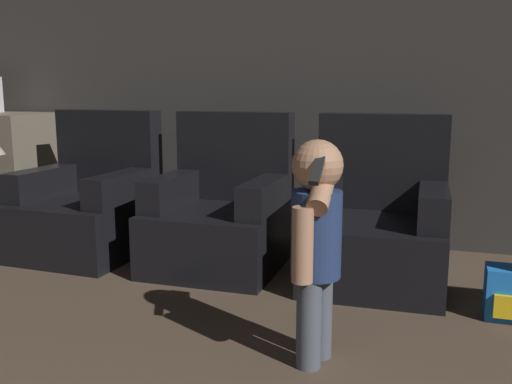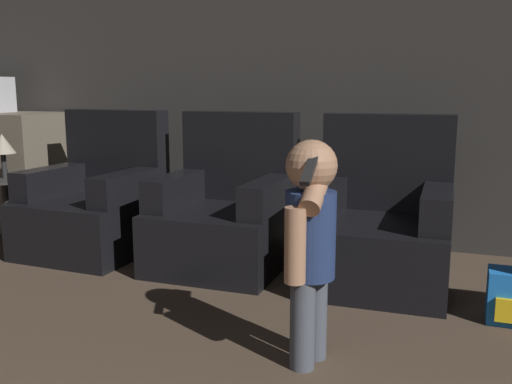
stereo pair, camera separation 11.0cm
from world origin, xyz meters
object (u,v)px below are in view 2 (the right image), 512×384
object	(u,v)px
armchair_left	(97,205)
armchair_right	(380,228)
armchair_middle	(226,215)
lamp	(2,145)
person_toddler	(310,235)

from	to	relation	value
armchair_left	armchair_right	size ratio (longest dim) A/B	1.00
armchair_middle	lamp	world-z (taller)	armchair_middle
armchair_middle	person_toddler	bearing A→B (deg)	-53.32
armchair_left	person_toddler	distance (m)	2.16
armchair_right	person_toddler	bearing A→B (deg)	-97.62
armchair_right	lamp	world-z (taller)	armchair_right
armchair_left	armchair_middle	bearing A→B (deg)	2.37
lamp	person_toddler	bearing A→B (deg)	-22.84
armchair_right	armchair_middle	bearing A→B (deg)	178.99
armchair_left	armchair_right	distance (m)	1.95
armchair_right	armchair_left	bearing A→B (deg)	178.99
person_toddler	lamp	distance (m)	2.77
armchair_left	person_toddler	xyz separation A→B (m)	(1.82, -1.14, 0.22)
armchair_left	armchair_right	world-z (taller)	same
armchair_right	person_toddler	world-z (taller)	armchair_right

